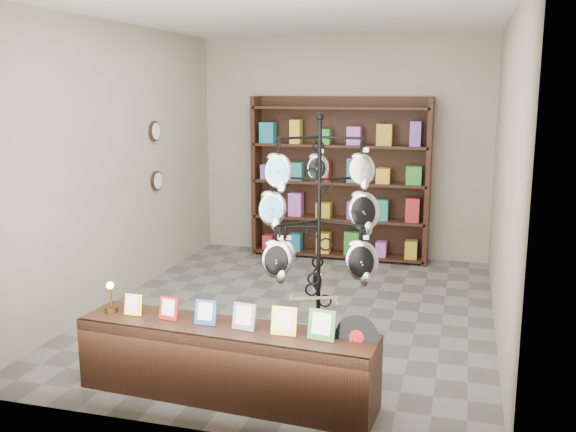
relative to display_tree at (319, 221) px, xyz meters
The scene contains 6 objects.
ground 1.75m from the display_tree, 113.43° to the left, with size 5.00×5.00×0.00m, color slate.
room_envelope 1.40m from the display_tree, 113.43° to the left, with size 5.00×5.00×5.00m.
display_tree is the anchor object (origin of this frame).
front_shelf 1.36m from the display_tree, 121.74° to the right, with size 2.32×0.61×0.81m.
back_shelving 3.49m from the display_tree, 98.25° to the left, with size 2.42×0.36×2.20m.
wall_clocks 3.16m from the display_tree, 141.66° to the left, with size 0.03×0.24×0.84m.
Camera 1 is at (1.65, -6.21, 2.30)m, focal length 40.00 mm.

